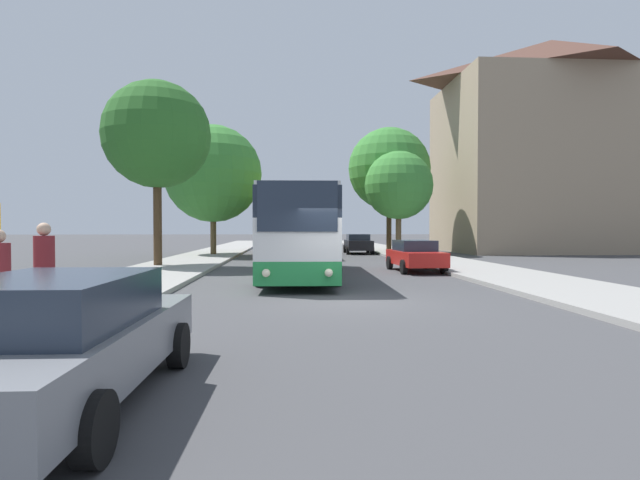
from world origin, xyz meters
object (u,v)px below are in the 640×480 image
Objects in this scene: bus_middle at (295,231)px; pedestrian_waiting_near at (44,272)px; tree_right_near at (389,169)px; parked_car_right_near at (415,255)px; parked_car_right_far at (358,243)px; bus_rear at (292,230)px; tree_right_mid at (399,185)px; tree_left_far at (213,174)px; tree_left_near at (157,135)px; bus_front at (299,232)px; parked_car_left_curb at (59,338)px.

bus_middle is 6.27× the size of pedestrian_waiting_near.
pedestrian_waiting_near is 0.19× the size of tree_right_near.
parked_car_right_far reaches higher than parked_car_right_near.
bus_rear is 1.13× the size of tree_right_near.
tree_right_mid is at bearing -101.10° from parked_car_right_near.
tree_right_mid is (2.20, 13.23, 4.25)m from parked_car_right_near.
tree_left_near is at bearing -96.21° from tree_left_far.
parked_car_right_near is 13.54m from tree_left_near.
pedestrian_waiting_near is 0.21× the size of tree_left_far.
parked_car_right_far is 5.57m from tree_right_mid.
tree_right_near reaches higher than tree_left_far.
bus_middle is at bearing 5.21° from tree_left_far.
tree_right_mid is (12.36, 25.62, 3.88)m from pedestrian_waiting_near.
tree_right_near reaches higher than bus_front.
parked_car_left_curb is at bearing -107.22° from tree_right_near.
parked_car_right_near is 0.93× the size of parked_car_right_far.
tree_right_near reaches higher than tree_right_mid.
tree_left_near is 0.91× the size of tree_right_near.
bus_rear is 1.23× the size of tree_left_far.
tree_right_near is at bearing 45.30° from tree_left_near.
tree_left_far is (-10.85, 13.04, 4.97)m from parked_car_right_near.
tree_left_far is (-10.52, -2.81, 4.92)m from parked_car_right_far.
parked_car_left_curb is at bearing 78.27° from parked_car_right_far.
tree_left_far is at bearing -173.76° from bus_middle.
parked_car_left_curb is at bearing -152.02° from pedestrian_waiting_near.
tree_right_near is at bearing -99.32° from parked_car_right_near.
bus_front is at bearing -91.78° from bus_rear.
parked_car_left_curb is at bearing 62.10° from parked_car_right_near.
tree_left_near is at bearing 147.67° from bus_front.
tree_right_near is (7.60, -10.89, 4.87)m from bus_rear.
tree_right_mid reaches higher than bus_front.
parked_car_right_far is at bearing 134.02° from tree_right_mid.
parked_car_right_far is (-0.34, 15.85, 0.05)m from parked_car_right_near.
parked_car_left_curb reaches higher than parked_car_right_near.
tree_left_near is at bearing -134.70° from tree_right_near.
tree_left_far is 0.92× the size of tree_right_near.
tree_left_near is (-1.82, 15.08, 5.33)m from pedestrian_waiting_near.
parked_car_right_far is 6.53m from tree_right_near.
tree_right_near reaches higher than bus_middle.
bus_middle is (0.06, 15.45, -0.02)m from bus_front.
parked_car_left_curb is 0.52× the size of tree_left_near.
bus_front is at bearing 79.68° from parked_car_left_curb.
parked_car_right_near is 0.47× the size of tree_left_far.
bus_front is 29.90m from bus_rear.
tree_right_mid is at bearing 135.82° from parked_car_right_far.
tree_left_near is (-6.83, -10.87, 4.68)m from bus_middle.
bus_front is 11.63m from pedestrian_waiting_near.
bus_middle reaches higher than parked_car_right_far.
parked_car_left_curb is 0.64× the size of tree_right_mid.
tree_left_near is 17.73m from tree_right_mid.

